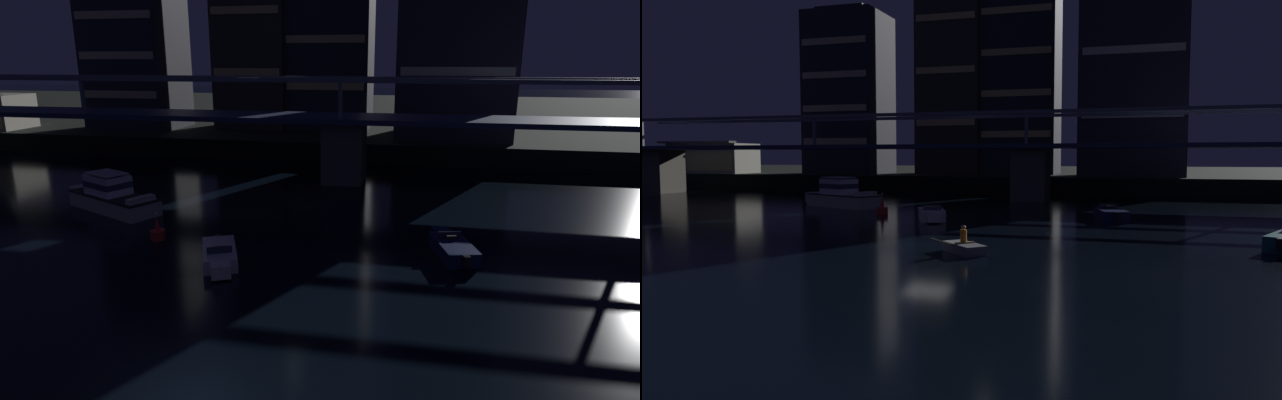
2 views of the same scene
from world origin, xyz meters
TOP-DOWN VIEW (x-y plane):
  - far_riverbank at (0.00, 80.53)m, footprint 240.00×80.00m
  - river_bridge at (0.00, 32.53)m, footprint 102.61×6.40m
  - tower_west_low at (-29.58, 48.88)m, footprint 10.62×9.41m
  - tower_central at (-5.07, 53.75)m, footprint 10.49×8.43m
  - cabin_cruiser_near_left at (-15.74, 19.87)m, footprint 9.13×5.90m
  - speedboat_near_center at (-3.84, 11.59)m, footprint 3.22×5.02m
  - speedboat_mid_left at (8.86, 15.38)m, footprint 2.75×5.19m
  - channel_buoy at (-9.05, 14.38)m, footprint 0.90×0.90m

SIDE VIEW (x-z plane):
  - speedboat_near_center at x=-3.84m, z-range -0.17..0.99m
  - speedboat_mid_left at x=8.86m, z-range -0.17..0.99m
  - channel_buoy at x=-9.05m, z-range -0.40..1.36m
  - cabin_cruiser_near_left at x=-15.74m, z-range -0.34..2.45m
  - far_riverbank at x=0.00m, z-range 0.00..2.20m
  - river_bridge at x=0.00m, z-range -0.10..9.28m
  - tower_west_low at x=-29.58m, z-range 2.05..25.67m
  - tower_central at x=-5.07m, z-range 2.05..30.43m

